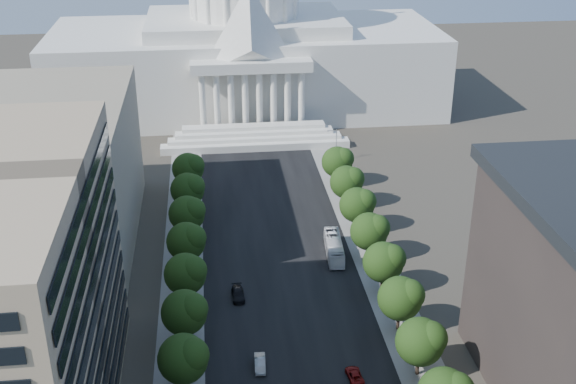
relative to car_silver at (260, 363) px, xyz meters
name	(u,v)px	position (x,y,z in m)	size (l,w,h in m)	color
road_asphalt	(276,249)	(6.30, 37.65, -0.81)	(30.00, 260.00, 0.01)	black
sidewalk_left	(183,254)	(-12.70, 37.65, -0.81)	(8.00, 260.00, 0.02)	gray
sidewalk_right	(366,244)	(25.30, 37.65, -0.81)	(8.00, 260.00, 0.02)	gray
capitol	(245,45)	(6.30, 132.54, 19.20)	(120.00, 56.00, 73.00)	white
office_block_left_far	(36,174)	(-41.70, 47.65, 14.19)	(38.00, 52.00, 30.00)	gray
tree_l_d	(185,358)	(-11.36, -4.54, 5.65)	(7.79, 7.60, 9.97)	#33261C
tree_l_e	(186,312)	(-11.36, 7.46, 5.65)	(7.79, 7.60, 9.97)	#33261C
tree_l_f	(187,273)	(-11.36, 19.46, 5.65)	(7.79, 7.60, 9.97)	#33261C
tree_l_g	(188,241)	(-11.36, 31.46, 5.65)	(7.79, 7.60, 9.97)	#33261C
tree_l_h	(188,213)	(-11.36, 43.46, 5.65)	(7.79, 7.60, 9.97)	#33261C
tree_l_i	(189,189)	(-11.36, 55.46, 5.65)	(7.79, 7.60, 9.97)	#33261C
tree_l_j	(189,168)	(-11.36, 67.46, 5.65)	(7.79, 7.60, 9.97)	#33261C
tree_r_d	(422,341)	(24.64, -4.54, 5.65)	(7.79, 7.60, 9.97)	#33261C
tree_r_e	(402,297)	(24.64, 7.46, 5.65)	(7.79, 7.60, 9.97)	#33261C
tree_r_f	(385,261)	(24.64, 19.46, 5.65)	(7.79, 7.60, 9.97)	#33261C
tree_r_g	(371,230)	(24.64, 31.46, 5.65)	(7.79, 7.60, 9.97)	#33261C
tree_r_h	(359,204)	(24.64, 43.46, 5.65)	(7.79, 7.60, 9.97)	#33261C
tree_r_i	(348,181)	(24.64, 55.46, 5.65)	(7.79, 7.60, 9.97)	#33261C
tree_r_j	(339,161)	(24.64, 67.46, 5.65)	(7.79, 7.60, 9.97)	#33261C
streetlight_c	(411,299)	(26.20, 7.65, 5.01)	(2.61, 0.44, 9.00)	gray
streetlight_d	(377,230)	(26.20, 32.65, 5.01)	(2.61, 0.44, 9.00)	gray
streetlight_e	(353,179)	(26.20, 57.65, 5.01)	(2.61, 0.44, 9.00)	gray
streetlight_f	(334,141)	(26.20, 82.65, 5.01)	(2.61, 0.44, 9.00)	gray
car_silver	(260,363)	(0.00, 0.00, 0.00)	(1.71, 4.90, 1.61)	#9B9EA2
car_red	(354,375)	(14.34, -4.33, -0.15)	(2.17, 4.72, 1.31)	maroon
car_dark_b	(238,294)	(-2.41, 20.30, -0.02)	(2.22, 5.45, 1.58)	black
city_bus	(334,247)	(17.73, 33.66, 1.01)	(3.05, 13.02, 3.63)	white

